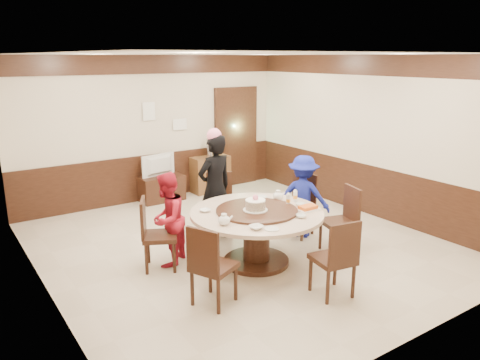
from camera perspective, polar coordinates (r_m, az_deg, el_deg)
room at (r=6.83m, az=0.02°, el=0.52°), size 6.00×6.04×2.84m
banquet_table at (r=6.37m, az=2.04°, el=-5.70°), size 1.80×1.80×0.78m
chair_0 at (r=7.51m, az=7.10°, el=-4.44°), size 0.57×0.57×0.97m
chair_1 at (r=7.53m, az=-2.46°, el=-4.26°), size 0.60×0.60×0.97m
chair_2 at (r=6.40m, az=-9.86°, el=-8.00°), size 0.60×0.59×0.97m
chair_3 at (r=5.46m, az=-3.33°, el=-11.97°), size 0.59×0.58×0.97m
chair_4 at (r=5.74m, az=11.29°, el=-10.87°), size 0.51×0.52×0.97m
chair_5 at (r=6.96m, az=11.99°, el=-6.21°), size 0.55×0.55×0.97m
person_standing at (r=7.14m, az=-3.08°, el=-0.96°), size 0.64×0.46×1.65m
person_red at (r=6.39m, az=-8.87°, el=-4.75°), size 0.79×0.78×1.29m
person_blue at (r=7.38m, az=7.69°, el=-1.99°), size 0.90×0.96×1.30m
birthday_cake at (r=6.23m, az=1.89°, el=-3.04°), size 0.33×0.33×0.22m
teapot_left at (r=5.79m, az=-1.95°, el=-4.93°), size 0.17×0.15×0.13m
teapot_right at (r=6.80m, az=4.64°, el=-1.95°), size 0.17×0.15×0.13m
bowl_0 at (r=6.29m, az=-4.26°, el=-3.73°), size 0.14×0.14×0.04m
bowl_1 at (r=6.10m, az=7.44°, el=-4.39°), size 0.13×0.13×0.04m
bowl_2 at (r=5.67m, az=2.00°, el=-5.78°), size 0.17×0.17×0.04m
bowl_3 at (r=6.57m, az=7.32°, el=-2.98°), size 0.13×0.13×0.04m
saucer_near at (r=5.67m, az=3.91°, el=-5.98°), size 0.18×0.18×0.01m
saucer_far at (r=6.94m, az=2.61°, el=-2.04°), size 0.18×0.18×0.01m
shrimp_platter at (r=6.41m, az=8.28°, el=-3.41°), size 0.30×0.20×0.06m
bottle_0 at (r=6.56m, az=5.90°, el=-2.41°), size 0.06×0.06×0.16m
bottle_1 at (r=6.74m, az=6.74°, el=-1.98°), size 0.06×0.06×0.16m
tv_stand at (r=9.35m, az=-9.53°, el=-1.00°), size 0.85×0.45×0.50m
television at (r=9.24m, az=-9.65°, el=1.78°), size 0.75×0.24×0.43m
side_cabinet at (r=9.85m, az=-3.65°, el=0.74°), size 0.80×0.40×0.75m
thermos at (r=9.73m, az=-3.69°, el=3.97°), size 0.15×0.15×0.38m
notice_left at (r=9.21m, az=-11.02°, el=8.22°), size 0.25×0.00×0.35m
notice_right at (r=9.52m, az=-7.33°, el=6.75°), size 0.30×0.00×0.22m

